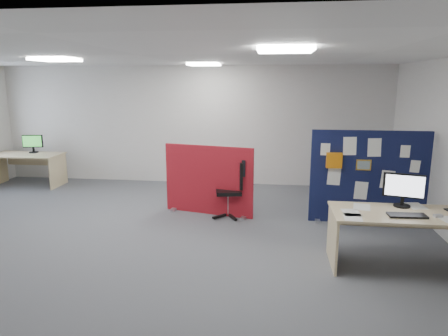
# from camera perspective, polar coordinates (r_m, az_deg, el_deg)

# --- Properties ---
(floor) EXTENTS (9.00, 9.00, 0.00)m
(floor) POSITION_cam_1_polar(r_m,az_deg,el_deg) (6.31, -11.09, -9.71)
(floor) COLOR #4E5155
(floor) RESTS_ON ground
(ceiling) EXTENTS (9.00, 7.00, 0.02)m
(ceiling) POSITION_cam_1_polar(r_m,az_deg,el_deg) (5.88, -12.20, 15.54)
(ceiling) COLOR white
(ceiling) RESTS_ON wall_back
(wall_back) EXTENTS (9.00, 0.02, 2.70)m
(wall_back) POSITION_cam_1_polar(r_m,az_deg,el_deg) (9.30, -4.78, 6.09)
(wall_back) COLOR silver
(wall_back) RESTS_ON floor
(ceiling_lights) EXTENTS (4.10, 4.10, 0.04)m
(ceiling_lights) POSITION_cam_1_polar(r_m,az_deg,el_deg) (6.42, -7.27, 15.13)
(ceiling_lights) COLOR white
(ceiling_lights) RESTS_ON ceiling
(navy_divider) EXTENTS (1.90, 0.30, 1.56)m
(navy_divider) POSITION_cam_1_polar(r_m,az_deg,el_deg) (7.01, 19.78, -1.25)
(navy_divider) COLOR #0F1238
(navy_divider) RESTS_ON floor
(main_desk) EXTENTS (1.84, 0.82, 0.73)m
(main_desk) POSITION_cam_1_polar(r_m,az_deg,el_deg) (5.60, 24.41, -7.34)
(main_desk) COLOR beige
(main_desk) RESTS_ON floor
(monitor_main) EXTENTS (0.50, 0.21, 0.44)m
(monitor_main) POSITION_cam_1_polar(r_m,az_deg,el_deg) (5.68, 24.26, -2.69)
(monitor_main) COLOR black
(monitor_main) RESTS_ON main_desk
(keyboard) EXTENTS (0.46, 0.20, 0.02)m
(keyboard) POSITION_cam_1_polar(r_m,az_deg,el_deg) (5.36, 24.69, -6.18)
(keyboard) COLOR black
(keyboard) RESTS_ON main_desk
(mouse) EXTENTS (0.11, 0.08, 0.03)m
(mouse) POSITION_cam_1_polar(r_m,az_deg,el_deg) (5.50, 28.26, -6.04)
(mouse) COLOR #A3A3A8
(mouse) RESTS_ON main_desk
(red_divider) EXTENTS (1.62, 0.43, 1.24)m
(red_divider) POSITION_cam_1_polar(r_m,az_deg,el_deg) (7.10, -2.24, -1.85)
(red_divider) COLOR maroon
(red_divider) RESTS_ON floor
(second_desk) EXTENTS (1.57, 0.78, 0.73)m
(second_desk) POSITION_cam_1_polar(r_m,az_deg,el_deg) (10.19, -26.28, 0.85)
(second_desk) COLOR beige
(second_desk) RESTS_ON floor
(monitor_second) EXTENTS (0.45, 0.21, 0.41)m
(monitor_second) POSITION_cam_1_polar(r_m,az_deg,el_deg) (10.21, -25.64, 3.25)
(monitor_second) COLOR black
(monitor_second) RESTS_ON second_desk
(office_chair) EXTENTS (0.67, 0.67, 1.02)m
(office_chair) POSITION_cam_1_polar(r_m,az_deg,el_deg) (6.98, 1.51, -2.36)
(office_chair) COLOR black
(office_chair) RESTS_ON floor
(desk_papers) EXTENTS (1.38, 0.88, 0.00)m
(desk_papers) POSITION_cam_1_polar(r_m,az_deg,el_deg) (5.42, 22.15, -5.88)
(desk_papers) COLOR white
(desk_papers) RESTS_ON main_desk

